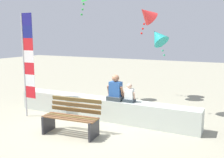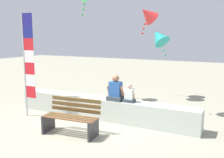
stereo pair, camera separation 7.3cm
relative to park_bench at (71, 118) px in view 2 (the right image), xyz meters
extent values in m
plane|color=#9B9780|center=(0.08, 0.55, -0.41)|extent=(40.00, 40.00, 0.00)
cube|color=#B9C1B6|center=(0.08, 1.40, -0.09)|extent=(5.76, 0.50, 0.63)
cube|color=brown|center=(0.02, -0.25, 0.04)|extent=(1.42, 0.20, 0.03)
cube|color=brown|center=(0.01, -0.13, 0.04)|extent=(1.42, 0.20, 0.03)
cube|color=brown|center=(0.00, -0.02, 0.04)|extent=(1.42, 0.20, 0.03)
cube|color=brown|center=(-0.01, 0.09, 0.04)|extent=(1.42, 0.20, 0.03)
cube|color=brown|center=(-0.02, 0.20, 0.16)|extent=(1.42, 0.18, 0.10)
cube|color=brown|center=(-0.02, 0.22, 0.29)|extent=(1.42, 0.18, 0.10)
cube|color=brown|center=(-0.02, 0.24, 0.42)|extent=(1.42, 0.18, 0.10)
cube|color=#2D2D33|center=(-0.64, -0.14, -0.18)|extent=(0.10, 0.53, 0.45)
cube|color=#2D2D33|center=(0.65, -0.02, -0.18)|extent=(0.10, 0.53, 0.45)
cube|color=#374047|center=(0.56, 1.36, 0.28)|extent=(0.44, 0.36, 0.12)
cube|color=#29559D|center=(0.56, 1.36, 0.55)|extent=(0.34, 0.22, 0.42)
cylinder|color=#A26F51|center=(0.35, 1.34, 0.50)|extent=(0.07, 0.17, 0.30)
cylinder|color=#A26F51|center=(0.77, 1.34, 0.50)|extent=(0.07, 0.17, 0.30)
sphere|color=#A26F51|center=(0.56, 1.36, 0.87)|extent=(0.21, 0.21, 0.21)
cube|color=#2F3A42|center=(0.99, 1.36, 0.27)|extent=(0.31, 0.25, 0.08)
cube|color=white|center=(0.99, 1.36, 0.45)|extent=(0.24, 0.15, 0.29)
cylinder|color=#D8AA8E|center=(0.84, 1.34, 0.42)|extent=(0.05, 0.12, 0.21)
cylinder|color=#D8AA8E|center=(1.14, 1.34, 0.42)|extent=(0.05, 0.12, 0.21)
sphere|color=#D8AA8E|center=(0.99, 1.36, 0.67)|extent=(0.15, 0.15, 0.15)
cylinder|color=#B7B7BC|center=(-2.11, 0.57, 1.14)|extent=(0.05, 0.05, 3.10)
cube|color=red|center=(-1.90, 0.57, 0.37)|extent=(0.36, 0.02, 0.36)
cube|color=white|center=(-1.90, 0.57, 0.73)|extent=(0.36, 0.02, 0.36)
cube|color=red|center=(-1.90, 0.57, 1.09)|extent=(0.36, 0.02, 0.36)
cube|color=white|center=(-1.90, 0.57, 1.44)|extent=(0.36, 0.02, 0.36)
cube|color=red|center=(-1.90, 0.57, 1.80)|extent=(0.36, 0.02, 0.36)
cube|color=navy|center=(-1.90, 0.57, 2.16)|extent=(0.36, 0.02, 0.36)
cube|color=navy|center=(-1.90, 0.57, 2.52)|extent=(0.36, 0.02, 0.36)
cone|color=teal|center=(0.81, 4.51, 2.02)|extent=(1.02, 0.92, 0.84)
sphere|color=#37AA7B|center=(0.86, 4.60, 1.84)|extent=(0.08, 0.08, 0.08)
sphere|color=#37AA7B|center=(0.90, 4.69, 1.66)|extent=(0.08, 0.08, 0.08)
sphere|color=#37AA7B|center=(0.94, 4.78, 1.48)|extent=(0.08, 0.08, 0.08)
sphere|color=#37AA7B|center=(0.98, 4.87, 1.30)|extent=(0.08, 0.08, 0.08)
cone|color=red|center=(0.34, 4.53, 2.87)|extent=(1.02, 1.03, 0.84)
sphere|color=red|center=(0.27, 4.60, 2.69)|extent=(0.08, 0.08, 0.08)
sphere|color=red|center=(0.19, 4.67, 2.51)|extent=(0.08, 0.08, 0.08)
sphere|color=red|center=(0.12, 4.74, 2.33)|extent=(0.08, 0.08, 0.08)
sphere|color=red|center=(0.05, 4.80, 2.15)|extent=(0.08, 0.08, 0.08)
sphere|color=green|center=(-1.64, 3.18, 3.20)|extent=(0.08, 0.08, 0.08)
sphere|color=green|center=(-1.72, 3.23, 3.02)|extent=(0.08, 0.08, 0.08)
sphere|color=green|center=(-1.80, 3.28, 2.84)|extent=(0.08, 0.08, 0.08)
camera|label=1|loc=(3.68, -5.07, 2.04)|focal=41.13mm
camera|label=2|loc=(3.74, -5.04, 2.04)|focal=41.13mm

